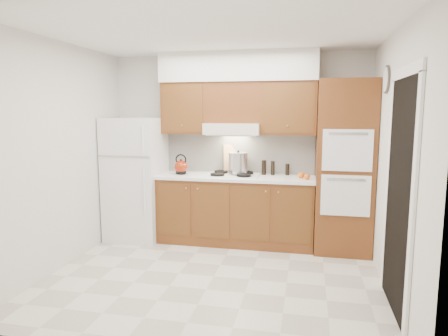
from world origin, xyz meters
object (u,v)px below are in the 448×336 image
Objects in this scene: fridge at (136,179)px; stock_pot at (238,163)px; oven_cabinet at (344,167)px; kettle at (181,167)px.

stock_pot is at bearing 4.42° from fridge.
oven_cabinet is 11.93× the size of kettle.
fridge is at bearing -179.30° from oven_cabinet.
oven_cabinet is at bearing 21.71° from kettle.
stock_pot is at bearing 27.73° from kettle.
stock_pot is (-1.39, 0.08, 0.01)m from oven_cabinet.
fridge is 0.69m from kettle.
fridge reaches higher than kettle.
oven_cabinet is 8.01× the size of stock_pot.
oven_cabinet is 1.39m from stock_pot.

